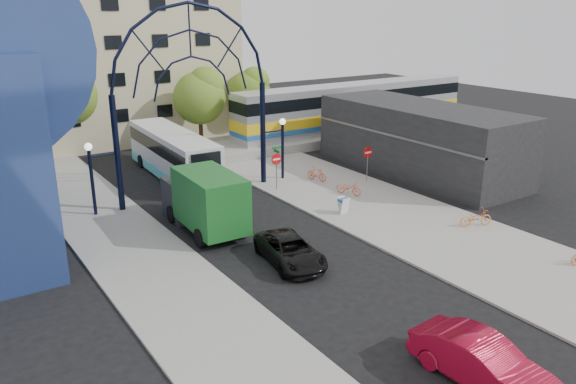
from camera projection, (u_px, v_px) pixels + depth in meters
ground at (331, 278)px, 25.56m from camera, size 120.00×120.00×0.00m
sidewalk_east at (396, 216)px, 32.93m from camera, size 8.00×56.00×0.12m
plaza_west at (146, 264)px, 26.83m from camera, size 5.00×50.00×0.12m
gateway_arch at (191, 62)px, 33.91m from camera, size 13.64×0.44×12.10m
stop_sign at (276, 163)px, 36.93m from camera, size 0.80×0.07×2.50m
do_not_enter_sign at (368, 156)px, 38.65m from camera, size 0.76×0.07×2.48m
street_name_sign at (277, 158)px, 37.58m from camera, size 0.70×0.70×2.80m
sandwich_board at (343, 203)px, 33.00m from camera, size 0.55×0.61×0.99m
commercial_block_east at (419, 139)px, 41.13m from camera, size 6.00×16.00×5.00m
apartment_block at (117, 61)px, 51.98m from camera, size 20.00×12.10×14.00m
train_platform at (354, 132)px, 53.37m from camera, size 32.00×5.00×0.80m
train_car at (355, 106)px, 52.58m from camera, size 25.10×3.05×4.20m
tree_north_a at (201, 95)px, 47.79m from camera, size 4.48×4.48×7.00m
tree_north_b at (67, 91)px, 45.44m from camera, size 5.12×5.12×8.00m
tree_north_c at (250, 91)px, 52.65m from camera, size 4.16×4.16×6.50m
city_bus at (173, 154)px, 40.24m from camera, size 3.26×12.14×3.30m
green_truck at (204, 200)px, 30.61m from camera, size 2.87×6.92×3.44m
black_suv at (290, 251)px, 26.80m from camera, size 2.89×5.01×1.31m
red_sedan at (482, 362)px, 18.16m from camera, size 2.09×5.01×1.61m
bike_near_a at (349, 188)px, 36.42m from camera, size 1.23×1.85×0.92m
bike_near_b at (317, 174)px, 39.29m from camera, size 0.94×1.69×0.98m
bike_far_a at (476, 218)px, 31.13m from camera, size 1.98×1.30×0.98m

